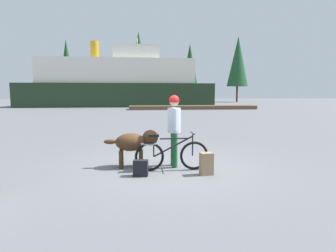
# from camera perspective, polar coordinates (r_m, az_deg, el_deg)

# --- Properties ---
(ground_plane) EXTENTS (160.00, 160.00, 0.00)m
(ground_plane) POSITION_cam_1_polar(r_m,az_deg,el_deg) (7.12, -0.41, -8.26)
(ground_plane) COLOR slate
(bicycle) EXTENTS (1.75, 0.44, 0.90)m
(bicycle) POSITION_cam_1_polar(r_m,az_deg,el_deg) (6.77, 0.67, -5.78)
(bicycle) COLOR black
(bicycle) RESTS_ON ground_plane
(person_cyclist) EXTENTS (0.32, 0.53, 1.78)m
(person_cyclist) POSITION_cam_1_polar(r_m,az_deg,el_deg) (7.03, 1.22, 0.50)
(person_cyclist) COLOR #19592D
(person_cyclist) RESTS_ON ground_plane
(dog) EXTENTS (1.33, 0.52, 0.92)m
(dog) POSITION_cam_1_polar(r_m,az_deg,el_deg) (7.11, -6.60, -3.22)
(dog) COLOR #472D19
(dog) RESTS_ON ground_plane
(backpack) EXTENTS (0.30, 0.23, 0.50)m
(backpack) POSITION_cam_1_polar(r_m,az_deg,el_deg) (6.52, 7.67, -7.47)
(backpack) COLOR #8C7251
(backpack) RESTS_ON ground_plane
(handbag_pannier) EXTENTS (0.35, 0.23, 0.36)m
(handbag_pannier) POSITION_cam_1_polar(r_m,az_deg,el_deg) (6.41, -5.47, -8.35)
(handbag_pannier) COLOR black
(handbag_pannier) RESTS_ON ground_plane
(dock_pier) EXTENTS (14.01, 2.24, 0.40)m
(dock_pier) POSITION_cam_1_polar(r_m,az_deg,el_deg) (31.92, 4.94, 3.72)
(dock_pier) COLOR brown
(dock_pier) RESTS_ON ground_plane
(ferry_boat) EXTENTS (25.01, 7.68, 8.62)m
(ferry_boat) POSITION_cam_1_polar(r_m,az_deg,el_deg) (39.95, -9.77, 8.29)
(ferry_boat) COLOR #1E331E
(ferry_boat) RESTS_ON ground_plane
(sailboat_moored) EXTENTS (8.78, 2.46, 9.50)m
(sailboat_moored) POSITION_cam_1_polar(r_m,az_deg,el_deg) (41.75, -6.02, 4.81)
(sailboat_moored) COLOR navy
(sailboat_moored) RESTS_ON ground_plane
(pine_tree_far_left) EXTENTS (2.86, 2.86, 11.44)m
(pine_tree_far_left) POSITION_cam_1_polar(r_m,az_deg,el_deg) (56.67, -19.57, 11.48)
(pine_tree_far_left) COLOR #4C331E
(pine_tree_far_left) RESTS_ON ground_plane
(pine_tree_center) EXTENTS (4.12, 4.12, 12.85)m
(pine_tree_center) POSITION_cam_1_polar(r_m,az_deg,el_deg) (54.12, -5.85, 13.09)
(pine_tree_center) COLOR #4C331E
(pine_tree_center) RESTS_ON ground_plane
(pine_tree_far_right) EXTENTS (4.08, 4.08, 12.58)m
(pine_tree_far_right) POSITION_cam_1_polar(r_m,az_deg,el_deg) (58.11, 13.76, 12.39)
(pine_tree_far_right) COLOR #4C331E
(pine_tree_far_right) RESTS_ON ground_plane
(pine_tree_mid_back) EXTENTS (3.59, 3.59, 12.03)m
(pine_tree_mid_back) POSITION_cam_1_polar(r_m,az_deg,el_deg) (61.99, 4.38, 11.79)
(pine_tree_mid_back) COLOR #4C331E
(pine_tree_mid_back) RESTS_ON ground_plane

